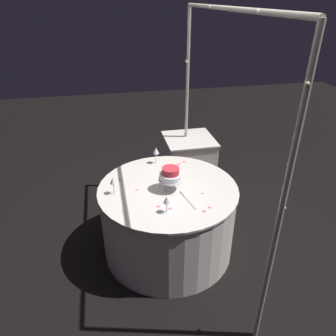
{
  "coord_description": "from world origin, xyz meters",
  "views": [
    {
      "loc": [
        2.41,
        -0.5,
        2.28
      ],
      "look_at": [
        0.0,
        0.0,
        0.93
      ],
      "focal_mm": 33.69,
      "sensor_mm": 36.0,
      "label": 1
    }
  ],
  "objects_px": {
    "side_table": "(188,165)",
    "wine_glass_1": "(113,182)",
    "wine_glass_0": "(156,151)",
    "wine_glass_2": "(167,200)",
    "main_table": "(168,219)",
    "cake_knife": "(187,199)",
    "decorative_arch": "(221,107)",
    "tiered_cake": "(171,175)"
  },
  "relations": [
    {
      "from": "side_table",
      "to": "wine_glass_1",
      "type": "bearing_deg",
      "value": -43.64
    },
    {
      "from": "wine_glass_0",
      "to": "wine_glass_2",
      "type": "distance_m",
      "value": 0.87
    },
    {
      "from": "wine_glass_1",
      "to": "main_table",
      "type": "bearing_deg",
      "value": 90.45
    },
    {
      "from": "main_table",
      "to": "wine_glass_0",
      "type": "bearing_deg",
      "value": -177.4
    },
    {
      "from": "wine_glass_1",
      "to": "cake_knife",
      "type": "height_order",
      "value": "wine_glass_1"
    },
    {
      "from": "main_table",
      "to": "cake_knife",
      "type": "relative_size",
      "value": 4.42
    },
    {
      "from": "decorative_arch",
      "to": "cake_knife",
      "type": "relative_size",
      "value": 7.56
    },
    {
      "from": "decorative_arch",
      "to": "wine_glass_1",
      "type": "bearing_deg",
      "value": -89.69
    },
    {
      "from": "tiered_cake",
      "to": "decorative_arch",
      "type": "bearing_deg",
      "value": 94.52
    },
    {
      "from": "wine_glass_2",
      "to": "cake_knife",
      "type": "distance_m",
      "value": 0.28
    },
    {
      "from": "wine_glass_1",
      "to": "wine_glass_2",
      "type": "distance_m",
      "value": 0.54
    },
    {
      "from": "main_table",
      "to": "tiered_cake",
      "type": "bearing_deg",
      "value": 26.56
    },
    {
      "from": "side_table",
      "to": "cake_knife",
      "type": "distance_m",
      "value": 1.33
    },
    {
      "from": "decorative_arch",
      "to": "wine_glass_0",
      "type": "relative_size",
      "value": 12.42
    },
    {
      "from": "wine_glass_1",
      "to": "tiered_cake",
      "type": "bearing_deg",
      "value": 86.7
    },
    {
      "from": "main_table",
      "to": "wine_glass_2",
      "type": "xyz_separation_m",
      "value": [
        0.37,
        -0.09,
        0.48
      ]
    },
    {
      "from": "side_table",
      "to": "wine_glass_1",
      "type": "relative_size",
      "value": 4.52
    },
    {
      "from": "wine_glass_0",
      "to": "cake_knife",
      "type": "xyz_separation_m",
      "value": [
        0.72,
        0.15,
        -0.13
      ]
    },
    {
      "from": "decorative_arch",
      "to": "wine_glass_1",
      "type": "xyz_separation_m",
      "value": [
        0.01,
        -0.94,
        -0.61
      ]
    },
    {
      "from": "decorative_arch",
      "to": "wine_glass_2",
      "type": "bearing_deg",
      "value": -55.6
    },
    {
      "from": "tiered_cake",
      "to": "wine_glass_0",
      "type": "height_order",
      "value": "tiered_cake"
    },
    {
      "from": "tiered_cake",
      "to": "wine_glass_1",
      "type": "relative_size",
      "value": 1.33
    },
    {
      "from": "decorative_arch",
      "to": "main_table",
      "type": "xyz_separation_m",
      "value": [
        0.0,
        -0.45,
        -1.1
      ]
    },
    {
      "from": "tiered_cake",
      "to": "cake_knife",
      "type": "relative_size",
      "value": 0.75
    },
    {
      "from": "wine_glass_1",
      "to": "wine_glass_2",
      "type": "xyz_separation_m",
      "value": [
        0.36,
        0.4,
        -0.01
      ]
    },
    {
      "from": "wine_glass_2",
      "to": "wine_glass_0",
      "type": "bearing_deg",
      "value": 175.79
    },
    {
      "from": "main_table",
      "to": "side_table",
      "type": "xyz_separation_m",
      "value": [
        -1.01,
        0.48,
        0.01
      ]
    },
    {
      "from": "wine_glass_0",
      "to": "wine_glass_2",
      "type": "height_order",
      "value": "wine_glass_0"
    },
    {
      "from": "side_table",
      "to": "wine_glass_2",
      "type": "relative_size",
      "value": 4.75
    },
    {
      "from": "wine_glass_0",
      "to": "wine_glass_2",
      "type": "relative_size",
      "value": 1.13
    },
    {
      "from": "cake_knife",
      "to": "decorative_arch",
      "type": "bearing_deg",
      "value": 124.1
    },
    {
      "from": "wine_glass_1",
      "to": "cake_knife",
      "type": "bearing_deg",
      "value": 70.82
    },
    {
      "from": "wine_glass_0",
      "to": "wine_glass_1",
      "type": "relative_size",
      "value": 1.08
    },
    {
      "from": "wine_glass_1",
      "to": "cake_knife",
      "type": "xyz_separation_m",
      "value": [
        0.22,
        0.62,
        -0.12
      ]
    },
    {
      "from": "main_table",
      "to": "wine_glass_0",
      "type": "xyz_separation_m",
      "value": [
        -0.5,
        -0.02,
        0.5
      ]
    },
    {
      "from": "decorative_arch",
      "to": "side_table",
      "type": "bearing_deg",
      "value": 178.48
    },
    {
      "from": "cake_knife",
      "to": "wine_glass_0",
      "type": "bearing_deg",
      "value": -168.25
    },
    {
      "from": "main_table",
      "to": "cake_knife",
      "type": "height_order",
      "value": "cake_knife"
    },
    {
      "from": "main_table",
      "to": "cake_knife",
      "type": "bearing_deg",
      "value": 30.09
    },
    {
      "from": "wine_glass_1",
      "to": "wine_glass_2",
      "type": "height_order",
      "value": "wine_glass_1"
    },
    {
      "from": "wine_glass_2",
      "to": "cake_knife",
      "type": "height_order",
      "value": "wine_glass_2"
    },
    {
      "from": "decorative_arch",
      "to": "wine_glass_2",
      "type": "xyz_separation_m",
      "value": [
        0.37,
        -0.54,
        -0.62
      ]
    }
  ]
}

